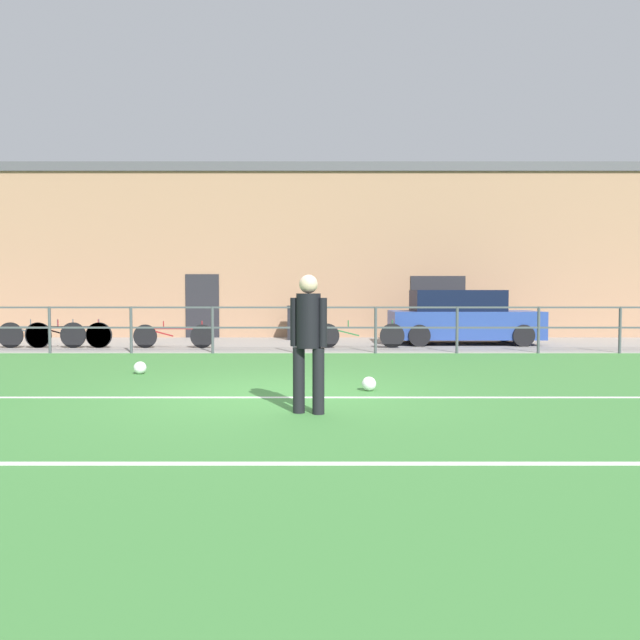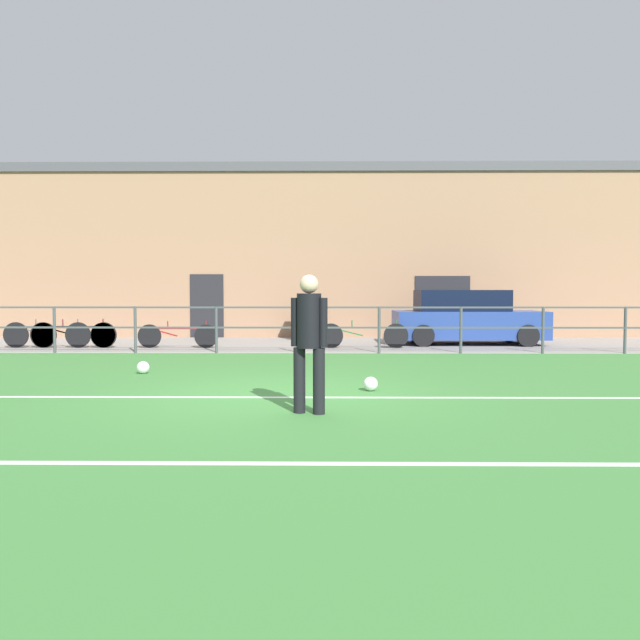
{
  "view_description": "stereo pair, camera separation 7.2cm",
  "coord_description": "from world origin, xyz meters",
  "px_view_note": "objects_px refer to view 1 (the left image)",
  "views": [
    {
      "loc": [
        0.64,
        -8.6,
        1.47
      ],
      "look_at": [
        0.58,
        3.48,
        0.93
      ],
      "focal_mm": 33.51,
      "sensor_mm": 36.0,
      "label": 1
    },
    {
      "loc": [
        0.71,
        -8.6,
        1.47
      ],
      "look_at": [
        0.58,
        3.48,
        0.93
      ],
      "focal_mm": 33.51,
      "sensor_mm": 36.0,
      "label": 2
    }
  ],
  "objects_px": {
    "player_goalkeeper": "(311,335)",
    "bicycle_parked_0": "(177,336)",
    "soccer_ball_spare": "(143,368)",
    "bicycle_parked_2": "(72,335)",
    "parked_car_red": "(465,318)",
    "bicycle_parked_3": "(45,335)",
    "bicycle_parked_1": "(362,335)",
    "trash_bin_0": "(300,322)",
    "soccer_ball_match": "(372,384)",
    "bicycle_parked_4": "(72,335)"
  },
  "relations": [
    {
      "from": "player_goalkeeper",
      "to": "bicycle_parked_0",
      "type": "height_order",
      "value": "player_goalkeeper"
    },
    {
      "from": "soccer_ball_spare",
      "to": "bicycle_parked_2",
      "type": "height_order",
      "value": "bicycle_parked_2"
    },
    {
      "from": "soccer_ball_spare",
      "to": "parked_car_red",
      "type": "height_order",
      "value": "parked_car_red"
    },
    {
      "from": "bicycle_parked_2",
      "to": "bicycle_parked_3",
      "type": "bearing_deg",
      "value": 180.0
    },
    {
      "from": "bicycle_parked_0",
      "to": "bicycle_parked_1",
      "type": "height_order",
      "value": "bicycle_parked_1"
    },
    {
      "from": "bicycle_parked_0",
      "to": "soccer_ball_spare",
      "type": "bearing_deg",
      "value": -83.05
    },
    {
      "from": "bicycle_parked_1",
      "to": "bicycle_parked_3",
      "type": "relative_size",
      "value": 1.01
    },
    {
      "from": "trash_bin_0",
      "to": "bicycle_parked_3",
      "type": "bearing_deg",
      "value": -156.14
    },
    {
      "from": "player_goalkeeper",
      "to": "trash_bin_0",
      "type": "height_order",
      "value": "player_goalkeeper"
    },
    {
      "from": "bicycle_parked_2",
      "to": "bicycle_parked_3",
      "type": "relative_size",
      "value": 0.99
    },
    {
      "from": "bicycle_parked_0",
      "to": "soccer_ball_match",
      "type": "bearing_deg",
      "value": -55.91
    },
    {
      "from": "player_goalkeeper",
      "to": "bicycle_parked_3",
      "type": "xyz_separation_m",
      "value": [
        -7.26,
        8.53,
        -0.59
      ]
    },
    {
      "from": "player_goalkeeper",
      "to": "soccer_ball_match",
      "type": "relative_size",
      "value": 7.88
    },
    {
      "from": "player_goalkeeper",
      "to": "soccer_ball_match",
      "type": "height_order",
      "value": "player_goalkeeper"
    },
    {
      "from": "bicycle_parked_3",
      "to": "soccer_ball_match",
      "type": "bearing_deg",
      "value": -40.07
    },
    {
      "from": "bicycle_parked_3",
      "to": "bicycle_parked_0",
      "type": "bearing_deg",
      "value": -0.0
    },
    {
      "from": "soccer_ball_spare",
      "to": "parked_car_red",
      "type": "distance_m",
      "value": 9.7
    },
    {
      "from": "player_goalkeeper",
      "to": "trash_bin_0",
      "type": "relative_size",
      "value": 1.6
    },
    {
      "from": "bicycle_parked_1",
      "to": "bicycle_parked_4",
      "type": "xyz_separation_m",
      "value": [
        -7.73,
        0.03,
        0.01
      ]
    },
    {
      "from": "bicycle_parked_1",
      "to": "trash_bin_0",
      "type": "distance_m",
      "value": 3.47
    },
    {
      "from": "player_goalkeeper",
      "to": "bicycle_parked_3",
      "type": "bearing_deg",
      "value": 147.42
    },
    {
      "from": "parked_car_red",
      "to": "bicycle_parked_4",
      "type": "relative_size",
      "value": 1.85
    },
    {
      "from": "soccer_ball_match",
      "to": "trash_bin_0",
      "type": "distance_m",
      "value": 9.92
    },
    {
      "from": "soccer_ball_match",
      "to": "bicycle_parked_3",
      "type": "height_order",
      "value": "bicycle_parked_3"
    },
    {
      "from": "soccer_ball_spare",
      "to": "parked_car_red",
      "type": "xyz_separation_m",
      "value": [
        7.37,
        6.28,
        0.64
      ]
    },
    {
      "from": "player_goalkeeper",
      "to": "bicycle_parked_3",
      "type": "distance_m",
      "value": 11.22
    },
    {
      "from": "bicycle_parked_1",
      "to": "trash_bin_0",
      "type": "height_order",
      "value": "trash_bin_0"
    },
    {
      "from": "soccer_ball_match",
      "to": "bicycle_parked_1",
      "type": "relative_size",
      "value": 0.09
    },
    {
      "from": "soccer_ball_match",
      "to": "bicycle_parked_1",
      "type": "height_order",
      "value": "bicycle_parked_1"
    },
    {
      "from": "bicycle_parked_2",
      "to": "trash_bin_0",
      "type": "relative_size",
      "value": 2.18
    },
    {
      "from": "parked_car_red",
      "to": "bicycle_parked_3",
      "type": "distance_m",
      "value": 11.56
    },
    {
      "from": "trash_bin_0",
      "to": "bicycle_parked_0",
      "type": "bearing_deg",
      "value": -137.03
    },
    {
      "from": "bicycle_parked_2",
      "to": "trash_bin_0",
      "type": "height_order",
      "value": "trash_bin_0"
    },
    {
      "from": "parked_car_red",
      "to": "bicycle_parked_2",
      "type": "xyz_separation_m",
      "value": [
        -10.77,
        -1.32,
        -0.38
      ]
    },
    {
      "from": "trash_bin_0",
      "to": "soccer_ball_match",
      "type": "bearing_deg",
      "value": -81.48
    },
    {
      "from": "bicycle_parked_3",
      "to": "trash_bin_0",
      "type": "bearing_deg",
      "value": 23.86
    },
    {
      "from": "soccer_ball_match",
      "to": "bicycle_parked_2",
      "type": "height_order",
      "value": "bicycle_parked_2"
    },
    {
      "from": "bicycle_parked_0",
      "to": "bicycle_parked_3",
      "type": "bearing_deg",
      "value": 180.0
    },
    {
      "from": "soccer_ball_spare",
      "to": "soccer_ball_match",
      "type": "bearing_deg",
      "value": -25.14
    },
    {
      "from": "player_goalkeeper",
      "to": "bicycle_parked_1",
      "type": "relative_size",
      "value": 0.71
    },
    {
      "from": "bicycle_parked_2",
      "to": "bicycle_parked_4",
      "type": "bearing_deg",
      "value": 0.0
    },
    {
      "from": "bicycle_parked_2",
      "to": "bicycle_parked_4",
      "type": "distance_m",
      "value": 0.01
    },
    {
      "from": "parked_car_red",
      "to": "bicycle_parked_2",
      "type": "bearing_deg",
      "value": -173.0
    },
    {
      "from": "parked_car_red",
      "to": "bicycle_parked_1",
      "type": "height_order",
      "value": "parked_car_red"
    },
    {
      "from": "soccer_ball_spare",
      "to": "bicycle_parked_0",
      "type": "xyz_separation_m",
      "value": [
        -0.6,
        4.96,
        0.23
      ]
    },
    {
      "from": "soccer_ball_spare",
      "to": "bicycle_parked_0",
      "type": "height_order",
      "value": "bicycle_parked_0"
    },
    {
      "from": "player_goalkeeper",
      "to": "parked_car_red",
      "type": "bearing_deg",
      "value": 83.86
    },
    {
      "from": "bicycle_parked_0",
      "to": "bicycle_parked_3",
      "type": "distance_m",
      "value": 3.5
    },
    {
      "from": "bicycle_parked_2",
      "to": "bicycle_parked_4",
      "type": "xyz_separation_m",
      "value": [
        0.0,
        0.0,
        -0.0
      ]
    },
    {
      "from": "soccer_ball_match",
      "to": "trash_bin_0",
      "type": "xyz_separation_m",
      "value": [
        -1.47,
        9.8,
        0.45
      ]
    }
  ]
}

